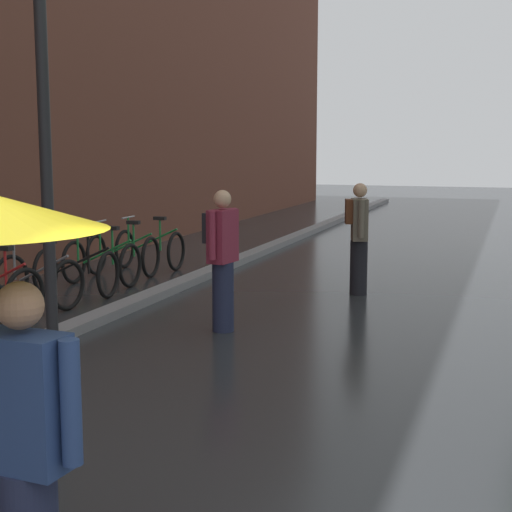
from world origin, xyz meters
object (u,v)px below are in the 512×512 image
at_px(parked_bicycle_6, 102,262).
at_px(pedestrian_walking_far, 222,257).
at_px(parked_bicycle_5, 76,272).
at_px(pedestrian_walking_midground, 358,236).
at_px(street_lamp_post, 44,124).
at_px(parked_bicycle_8, 150,249).
at_px(parked_bicycle_4, 38,280).
at_px(parked_bicycle_7, 123,254).

height_order(parked_bicycle_6, pedestrian_walking_far, pedestrian_walking_far).
relative_size(parked_bicycle_5, pedestrian_walking_midground, 0.68).
xyz_separation_m(parked_bicycle_5, pedestrian_walking_far, (2.81, -1.28, 0.53)).
height_order(street_lamp_post, pedestrian_walking_far, street_lamp_post).
bearing_deg(parked_bicycle_8, parked_bicycle_4, -89.90).
height_order(parked_bicycle_4, parked_bicycle_8, same).
xyz_separation_m(parked_bicycle_5, parked_bicycle_7, (-0.21, 1.81, 0.00)).
relative_size(parked_bicycle_7, parked_bicycle_8, 1.02).
distance_m(parked_bicycle_4, parked_bicycle_7, 2.62).
xyz_separation_m(parked_bicycle_4, parked_bicycle_7, (-0.11, 2.61, 0.00)).
xyz_separation_m(parked_bicycle_7, street_lamp_post, (1.96, -5.07, 2.05)).
height_order(parked_bicycle_8, street_lamp_post, street_lamp_post).
height_order(pedestrian_walking_midground, pedestrian_walking_far, pedestrian_walking_far).
bearing_deg(parked_bicycle_4, parked_bicycle_7, 92.39).
distance_m(parked_bicycle_5, parked_bicycle_8, 2.63).
bearing_deg(parked_bicycle_4, pedestrian_walking_midground, 30.03).
xyz_separation_m(parked_bicycle_6, pedestrian_walking_far, (2.92, -2.20, 0.53)).
bearing_deg(parked_bicycle_5, street_lamp_post, -61.72).
bearing_deg(parked_bicycle_4, parked_bicycle_5, 82.65).
distance_m(parked_bicycle_6, pedestrian_walking_far, 3.69).
bearing_deg(parked_bicycle_7, parked_bicycle_5, -83.31).
xyz_separation_m(parked_bicycle_6, street_lamp_post, (1.86, -4.18, 2.05)).
distance_m(parked_bicycle_5, pedestrian_walking_midground, 4.21).
bearing_deg(parked_bicycle_6, parked_bicycle_7, 96.49).
bearing_deg(street_lamp_post, parked_bicycle_5, 118.28).
bearing_deg(parked_bicycle_6, pedestrian_walking_far, -36.97).
distance_m(parked_bicycle_4, street_lamp_post, 3.70).
bearing_deg(parked_bicycle_6, parked_bicycle_5, -83.13).
bearing_deg(parked_bicycle_7, parked_bicycle_8, 82.80).
xyz_separation_m(parked_bicycle_8, pedestrian_walking_far, (2.92, -3.90, 0.53)).
relative_size(pedestrian_walking_midground, pedestrian_walking_far, 0.98).
height_order(parked_bicycle_4, street_lamp_post, street_lamp_post).
relative_size(parked_bicycle_8, street_lamp_post, 0.26).
relative_size(parked_bicycle_7, street_lamp_post, 0.27).
height_order(parked_bicycle_6, pedestrian_walking_midground, pedestrian_walking_midground).
distance_m(parked_bicycle_4, parked_bicycle_8, 3.43).
relative_size(parked_bicycle_6, pedestrian_walking_far, 0.64).
bearing_deg(street_lamp_post, parked_bicycle_4, 127.08).
xyz_separation_m(parked_bicycle_4, street_lamp_post, (1.85, -2.45, 2.05)).
distance_m(parked_bicycle_8, street_lamp_post, 6.50).
bearing_deg(street_lamp_post, parked_bicycle_7, 111.18).
relative_size(street_lamp_post, pedestrian_walking_midground, 2.48).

